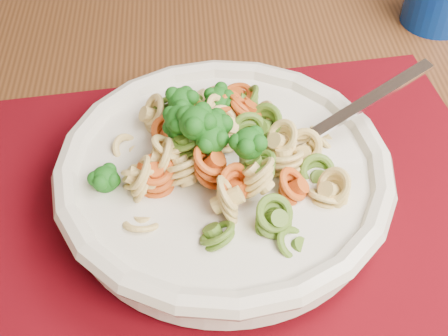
# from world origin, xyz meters

# --- Properties ---
(dining_table) EXTENTS (1.42, 1.14, 0.73)m
(dining_table) POSITION_xyz_m (-0.74, 0.38, 0.62)
(dining_table) COLOR #573118
(dining_table) RESTS_ON ground
(placemat) EXTENTS (0.53, 0.48, 0.00)m
(placemat) POSITION_xyz_m (-0.76, 0.29, 0.73)
(placemat) COLOR #53030B
(placemat) RESTS_ON dining_table
(pasta_bowl) EXTENTS (0.27, 0.27, 0.05)m
(pasta_bowl) POSITION_xyz_m (-0.77, 0.28, 0.76)
(pasta_bowl) COLOR beige
(pasta_bowl) RESTS_ON placemat
(pasta_broccoli_heap) EXTENTS (0.22, 0.22, 0.06)m
(pasta_broccoli_heap) POSITION_xyz_m (-0.77, 0.28, 0.78)
(pasta_broccoli_heap) COLOR tan
(pasta_broccoli_heap) RESTS_ON pasta_bowl
(fork) EXTENTS (0.16, 0.13, 0.08)m
(fork) POSITION_xyz_m (-0.73, 0.31, 0.78)
(fork) COLOR silver
(fork) RESTS_ON pasta_bowl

